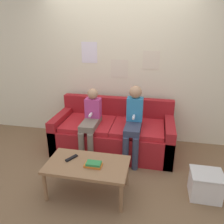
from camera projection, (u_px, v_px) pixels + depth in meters
name	position (u px, v px, depth m)	size (l,w,h in m)	color
ground_plane	(106.00, 167.00, 3.23)	(10.00, 10.00, 0.00)	brown
wall_back	(120.00, 67.00, 3.75)	(8.00, 0.06, 2.60)	beige
couch	(114.00, 134.00, 3.63)	(1.91, 0.87, 0.82)	maroon
coffee_table	(87.00, 167.00, 2.62)	(0.98, 0.55, 0.42)	#8E6642
person_left	(91.00, 120.00, 3.38)	(0.24, 0.59, 1.06)	#756656
person_right	(134.00, 120.00, 3.25)	(0.24, 0.59, 1.14)	#33384C
tv_remote	(72.00, 158.00, 2.69)	(0.12, 0.17, 0.02)	black
book_stack	(93.00, 164.00, 2.54)	(0.21, 0.13, 0.05)	orange
storage_box	(205.00, 185.00, 2.62)	(0.37, 0.32, 0.33)	silver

